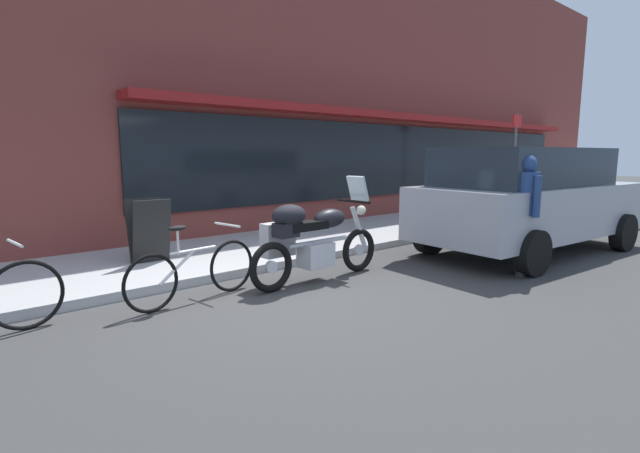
{
  "coord_description": "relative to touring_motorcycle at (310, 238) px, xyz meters",
  "views": [
    {
      "loc": [
        -3.25,
        -4.45,
        1.69
      ],
      "look_at": [
        0.97,
        0.37,
        0.7
      ],
      "focal_mm": 26.19,
      "sensor_mm": 36.0,
      "label": 1
    }
  ],
  "objects": [
    {
      "name": "touring_motorcycle",
      "position": [
        0.0,
        0.0,
        0.0
      ],
      "size": [
        2.21,
        0.65,
        1.39
      ],
      "color": "black",
      "rests_on": "ground_plane"
    },
    {
      "name": "storefront_building",
      "position": [
        6.76,
        3.63,
        3.01
      ],
      "size": [
        22.81,
        0.9,
        7.39
      ],
      "color": "brown",
      "rests_on": "ground_plane"
    },
    {
      "name": "parked_bicycle",
      "position": [
        -1.54,
        0.25,
        -0.24
      ],
      "size": [
        1.72,
        0.48,
        0.91
      ],
      "color": "black",
      "rests_on": "ground_plane"
    },
    {
      "name": "parked_minivan",
      "position": [
        4.05,
        -1.02,
        0.35
      ],
      "size": [
        4.66,
        2.39,
        1.8
      ],
      "color": "#9EA3AD",
      "rests_on": "ground_plane"
    },
    {
      "name": "parking_sign_pole",
      "position": [
        8.57,
        1.51,
        1.09
      ],
      "size": [
        0.44,
        0.07,
        2.67
      ],
      "color": "#59595B",
      "rests_on": "sidewalk_curb"
    },
    {
      "name": "sidewalk_curb",
      "position": [
        8.36,
        2.14,
        -0.54
      ],
      "size": [
        30.0,
        2.66,
        0.12
      ],
      "color": "#AAAAAA",
      "rests_on": "ground_plane"
    },
    {
      "name": "ground_plane",
      "position": [
        -0.64,
        -0.2,
        -0.6
      ],
      "size": [
        80.0,
        80.0,
        0.0
      ],
      "primitive_type": "plane",
      "color": "#3A3A3A"
    },
    {
      "name": "pedestrian_walking",
      "position": [
        2.53,
        -1.66,
        0.47
      ],
      "size": [
        0.49,
        0.53,
        1.7
      ],
      "color": "#333333",
      "rests_on": "ground_plane"
    },
    {
      "name": "sandwich_board_sign",
      "position": [
        -1.33,
        2.1,
        -0.01
      ],
      "size": [
        0.55,
        0.41,
        0.93
      ],
      "color": "black",
      "rests_on": "sidewalk_curb"
    }
  ]
}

